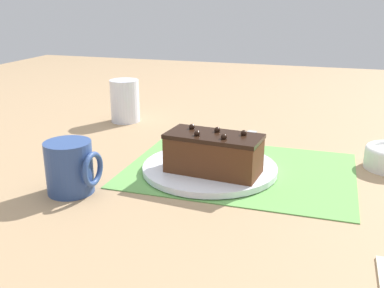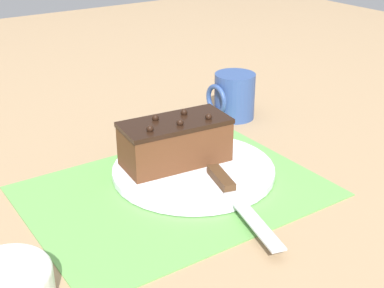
{
  "view_description": "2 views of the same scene",
  "coord_description": "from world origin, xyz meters",
  "px_view_note": "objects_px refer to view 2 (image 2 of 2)",
  "views": [
    {
      "loc": [
        0.17,
        -0.86,
        0.35
      ],
      "look_at": [
        -0.1,
        -0.03,
        0.06
      ],
      "focal_mm": 42.0,
      "sensor_mm": 36.0,
      "label": 1
    },
    {
      "loc": [
        0.4,
        0.63,
        0.43
      ],
      "look_at": [
        -0.05,
        -0.02,
        0.06
      ],
      "focal_mm": 50.0,
      "sensor_mm": 36.0,
      "label": 2
    }
  ],
  "objects_px": {
    "serving_knife": "(231,191)",
    "coffee_mug": "(234,96)",
    "small_bowl": "(5,284)",
    "chocolate_cake": "(175,141)",
    "cake_plate": "(194,170)"
  },
  "relations": [
    {
      "from": "serving_knife",
      "to": "coffee_mug",
      "type": "relative_size",
      "value": 2.4
    },
    {
      "from": "serving_knife",
      "to": "small_bowl",
      "type": "relative_size",
      "value": 2.11
    },
    {
      "from": "chocolate_cake",
      "to": "coffee_mug",
      "type": "relative_size",
      "value": 1.97
    },
    {
      "from": "cake_plate",
      "to": "coffee_mug",
      "type": "xyz_separation_m",
      "value": [
        -0.22,
        -0.17,
        0.04
      ]
    },
    {
      "from": "chocolate_cake",
      "to": "coffee_mug",
      "type": "distance_m",
      "value": 0.27
    },
    {
      "from": "chocolate_cake",
      "to": "coffee_mug",
      "type": "height_order",
      "value": "chocolate_cake"
    },
    {
      "from": "small_bowl",
      "to": "coffee_mug",
      "type": "bearing_deg",
      "value": -151.96
    },
    {
      "from": "cake_plate",
      "to": "coffee_mug",
      "type": "distance_m",
      "value": 0.28
    },
    {
      "from": "coffee_mug",
      "to": "serving_knife",
      "type": "bearing_deg",
      "value": 51.34
    },
    {
      "from": "cake_plate",
      "to": "serving_knife",
      "type": "relative_size",
      "value": 1.18
    },
    {
      "from": "chocolate_cake",
      "to": "small_bowl",
      "type": "distance_m",
      "value": 0.38
    },
    {
      "from": "serving_knife",
      "to": "coffee_mug",
      "type": "height_order",
      "value": "coffee_mug"
    },
    {
      "from": "small_bowl",
      "to": "coffee_mug",
      "type": "xyz_separation_m",
      "value": [
        -0.57,
        -0.3,
        0.02
      ]
    },
    {
      "from": "serving_knife",
      "to": "cake_plate",
      "type": "bearing_deg",
      "value": -77.49
    },
    {
      "from": "serving_knife",
      "to": "small_bowl",
      "type": "height_order",
      "value": "small_bowl"
    }
  ]
}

